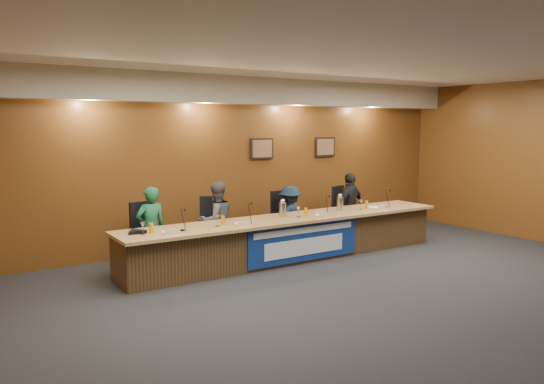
{
  "coord_description": "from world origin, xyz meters",
  "views": [
    {
      "loc": [
        -5.17,
        -4.96,
        2.3
      ],
      "look_at": [
        -0.31,
        2.51,
        1.18
      ],
      "focal_mm": 35.0,
      "sensor_mm": 36.0,
      "label": 1
    }
  ],
  "objects_px": {
    "panelist_b": "(216,221)",
    "office_chair_a": "(149,239)",
    "dais_body": "(290,239)",
    "carafe_mid": "(282,210)",
    "carafe_right": "(340,204)",
    "office_chair_d": "(347,216)",
    "panelist_c": "(290,217)",
    "office_chair_c": "(287,223)",
    "banner": "(305,242)",
    "panelist_d": "(350,206)",
    "speakerphone": "(136,232)",
    "panelist_a": "(151,229)",
    "office_chair_b": "(214,232)"
  },
  "relations": [
    {
      "from": "office_chair_a",
      "to": "office_chair_b",
      "type": "bearing_deg",
      "value": -8.43
    },
    {
      "from": "banner",
      "to": "panelist_b",
      "type": "bearing_deg",
      "value": 135.92
    },
    {
      "from": "panelist_b",
      "to": "speakerphone",
      "type": "bearing_deg",
      "value": 19.09
    },
    {
      "from": "panelist_c",
      "to": "carafe_right",
      "type": "relative_size",
      "value": 4.74
    },
    {
      "from": "panelist_b",
      "to": "office_chair_a",
      "type": "bearing_deg",
      "value": -6.5
    },
    {
      "from": "office_chair_d",
      "to": "carafe_mid",
      "type": "bearing_deg",
      "value": 178.11
    },
    {
      "from": "dais_body",
      "to": "office_chair_b",
      "type": "xyz_separation_m",
      "value": [
        -1.1,
        0.75,
        0.13
      ]
    },
    {
      "from": "office_chair_a",
      "to": "office_chair_c",
      "type": "relative_size",
      "value": 1.0
    },
    {
      "from": "panelist_c",
      "to": "office_chair_c",
      "type": "bearing_deg",
      "value": -101.58
    },
    {
      "from": "banner",
      "to": "carafe_mid",
      "type": "relative_size",
      "value": 8.98
    },
    {
      "from": "panelist_a",
      "to": "office_chair_c",
      "type": "relative_size",
      "value": 2.8
    },
    {
      "from": "dais_body",
      "to": "carafe_mid",
      "type": "height_order",
      "value": "carafe_mid"
    },
    {
      "from": "panelist_d",
      "to": "office_chair_d",
      "type": "relative_size",
      "value": 2.84
    },
    {
      "from": "panelist_d",
      "to": "panelist_c",
      "type": "bearing_deg",
      "value": -14.31
    },
    {
      "from": "office_chair_d",
      "to": "carafe_mid",
      "type": "distance_m",
      "value": 2.21
    },
    {
      "from": "office_chair_c",
      "to": "carafe_mid",
      "type": "xyz_separation_m",
      "value": [
        -0.58,
        -0.69,
        0.39
      ]
    },
    {
      "from": "dais_body",
      "to": "carafe_right",
      "type": "relative_size",
      "value": 23.92
    },
    {
      "from": "panelist_a",
      "to": "banner",
      "type": "bearing_deg",
      "value": 150.86
    },
    {
      "from": "speakerphone",
      "to": "office_chair_b",
      "type": "bearing_deg",
      "value": 23.73
    },
    {
      "from": "dais_body",
      "to": "office_chair_b",
      "type": "distance_m",
      "value": 1.33
    },
    {
      "from": "office_chair_a",
      "to": "carafe_mid",
      "type": "distance_m",
      "value": 2.28
    },
    {
      "from": "office_chair_b",
      "to": "panelist_c",
      "type": "bearing_deg",
      "value": 14.73
    },
    {
      "from": "banner",
      "to": "office_chair_b",
      "type": "height_order",
      "value": "banner"
    },
    {
      "from": "office_chair_b",
      "to": "office_chair_c",
      "type": "relative_size",
      "value": 1.0
    },
    {
      "from": "office_chair_a",
      "to": "panelist_a",
      "type": "bearing_deg",
      "value": -98.43
    },
    {
      "from": "panelist_c",
      "to": "panelist_a",
      "type": "bearing_deg",
      "value": -11.58
    },
    {
      "from": "speakerphone",
      "to": "carafe_right",
      "type": "bearing_deg",
      "value": -0.11
    },
    {
      "from": "panelist_d",
      "to": "office_chair_c",
      "type": "bearing_deg",
      "value": -18.16
    },
    {
      "from": "banner",
      "to": "carafe_right",
      "type": "xyz_separation_m",
      "value": [
        1.13,
        0.44,
        0.5
      ]
    },
    {
      "from": "office_chair_c",
      "to": "banner",
      "type": "bearing_deg",
      "value": -115.26
    },
    {
      "from": "dais_body",
      "to": "panelist_b",
      "type": "height_order",
      "value": "panelist_b"
    },
    {
      "from": "carafe_right",
      "to": "panelist_c",
      "type": "bearing_deg",
      "value": 137.68
    },
    {
      "from": "panelist_b",
      "to": "office_chair_d",
      "type": "bearing_deg",
      "value": -179.71
    },
    {
      "from": "banner",
      "to": "panelist_b",
      "type": "height_order",
      "value": "panelist_b"
    },
    {
      "from": "office_chair_a",
      "to": "carafe_right",
      "type": "relative_size",
      "value": 1.91
    },
    {
      "from": "panelist_a",
      "to": "carafe_mid",
      "type": "xyz_separation_m",
      "value": [
        2.13,
        -0.59,
        0.2
      ]
    },
    {
      "from": "panelist_d",
      "to": "carafe_mid",
      "type": "relative_size",
      "value": 5.57
    },
    {
      "from": "panelist_b",
      "to": "speakerphone",
      "type": "distance_m",
      "value": 1.73
    },
    {
      "from": "office_chair_d",
      "to": "speakerphone",
      "type": "bearing_deg",
      "value": 168.24
    },
    {
      "from": "panelist_a",
      "to": "panelist_b",
      "type": "relative_size",
      "value": 0.99
    },
    {
      "from": "panelist_c",
      "to": "office_chair_b",
      "type": "height_order",
      "value": "panelist_c"
    },
    {
      "from": "panelist_c",
      "to": "carafe_right",
      "type": "xyz_separation_m",
      "value": [
        0.68,
        -0.62,
        0.28
      ]
    },
    {
      "from": "office_chair_a",
      "to": "office_chair_c",
      "type": "distance_m",
      "value": 2.71
    },
    {
      "from": "speakerphone",
      "to": "office_chair_a",
      "type": "bearing_deg",
      "value": 57.68
    },
    {
      "from": "carafe_right",
      "to": "dais_body",
      "type": "bearing_deg",
      "value": -178.59
    },
    {
      "from": "carafe_mid",
      "to": "speakerphone",
      "type": "xyz_separation_m",
      "value": [
        -2.58,
        -0.02,
        -0.1
      ]
    },
    {
      "from": "panelist_a",
      "to": "panelist_b",
      "type": "xyz_separation_m",
      "value": [
        1.17,
        0.0,
        0.01
      ]
    },
    {
      "from": "panelist_d",
      "to": "speakerphone",
      "type": "distance_m",
      "value": 4.69
    },
    {
      "from": "panelist_c",
      "to": "carafe_mid",
      "type": "distance_m",
      "value": 0.88
    },
    {
      "from": "banner",
      "to": "panelist_a",
      "type": "relative_size",
      "value": 1.64
    }
  ]
}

